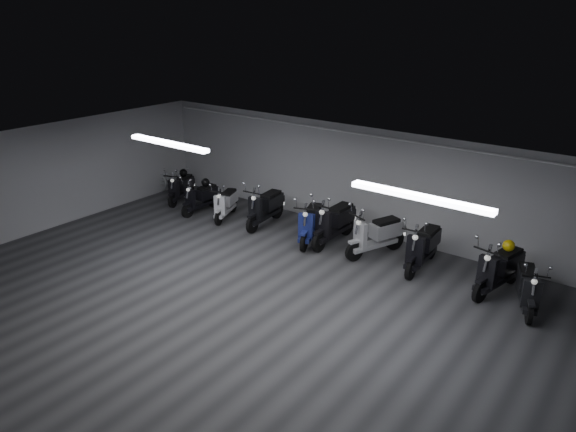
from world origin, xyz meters
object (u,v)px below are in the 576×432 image
Objects in this scene: scooter_3 at (265,201)px; scooter_9 at (529,281)px; scooter_4 at (311,217)px; scooter_6 at (376,228)px; scooter_2 at (225,199)px; helmet_3 at (509,246)px; helmet_0 at (183,173)px; scooter_8 at (500,262)px; helmet_1 at (206,182)px; scooter_5 at (334,216)px; scooter_1 at (200,193)px; bicycle at (172,178)px; scooter_7 at (423,240)px; scooter_0 at (180,183)px.

scooter_3 is 1.12× the size of scooter_9.
scooter_6 is at bearing -10.30° from scooter_4.
helmet_3 is at bearing -16.51° from scooter_2.
scooter_4 is at bearing -3.08° from helmet_0.
scooter_8 is 7.75× the size of helmet_1.
scooter_9 is (4.74, -0.39, -0.12)m from scooter_5.
scooter_1 is 0.97× the size of scooter_9.
bicycle is at bearing 178.72° from scooter_5.
helmet_3 is at bearing 90.00° from scooter_8.
helmet_0 is at bearing 177.22° from scooter_7.
helmet_3 is at bearing -90.95° from bicycle.
scooter_2 reaches higher than helmet_3.
scooter_2 is at bearing -101.64° from bicycle.
scooter_5 reaches higher than scooter_6.
scooter_9 is at bearing -8.63° from scooter_3.
scooter_8 is (6.21, 0.07, 0.01)m from scooter_3.
helmet_0 is at bearing 148.46° from scooter_2.
helmet_1 is (1.90, -0.36, 0.31)m from bicycle.
scooter_4 is at bearing -164.45° from scooter_8.
helmet_3 is at bearing -13.98° from scooter_4.
scooter_8 is 7.71× the size of helmet_0.
scooter_4 is at bearing -174.19° from helmet_3.
scooter_0 is at bearing -166.19° from scooter_8.
scooter_3 is (1.21, 0.28, 0.10)m from scooter_2.
scooter_0 is 1.18m from scooter_1.
scooter_6 is 3.58m from scooter_9.
scooter_4 is 0.96× the size of scooter_7.
scooter_3 is 6.21m from scooter_8.
scooter_5 is at bearing 3.68° from helmet_1.
scooter_2 is 6.50× the size of helmet_0.
scooter_9 is at bearing -12.54° from scooter_7.
scooter_6 is (6.57, 0.23, 0.09)m from scooter_0.
scooter_5 is at bearing 9.41° from scooter_4.
scooter_2 is at bearing -164.52° from scooter_8.
scooter_9 is (6.87, -0.26, -0.07)m from scooter_3.
scooter_0 is 0.86× the size of scooter_6.
scooter_6 reaches higher than helmet_0.
scooter_2 is at bearing -175.43° from helmet_3.
scooter_8 reaches higher than scooter_4.
bicycle reaches higher than helmet_1.
scooter_9 is (2.37, -0.40, -0.09)m from scooter_7.
scooter_3 reaches higher than helmet_3.
scooter_6 is at bearing -92.22° from bicycle.
scooter_7 reaches higher than scooter_9.
scooter_1 is 6.56× the size of helmet_0.
bicycle is at bearing 137.50° from scooter_0.
scooter_6 is at bearing 5.17° from scooter_1.
bicycle is at bearing -159.02° from scooter_6.
scooter_4 is 7.49× the size of helmet_0.
scooter_7 is at bearing 2.44° from helmet_1.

